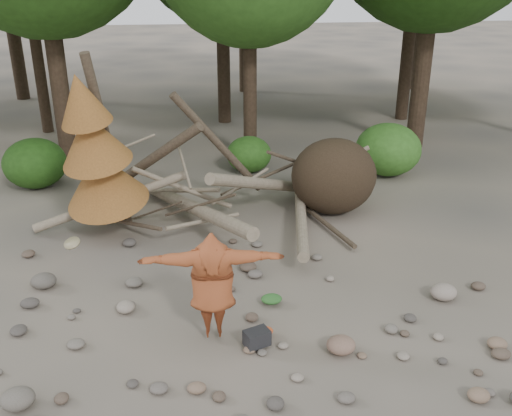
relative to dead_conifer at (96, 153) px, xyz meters
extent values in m
plane|color=#514C44|center=(3.12, -3.37, -2.11)|extent=(120.00, 120.00, 0.00)
ellipsoid|color=#332619|center=(5.72, 0.93, -1.12)|extent=(2.20, 1.87, 1.98)
cylinder|color=gray|center=(2.12, 0.33, -1.56)|extent=(2.61, 5.11, 1.08)
cylinder|color=gray|center=(3.92, 0.83, -1.21)|extent=(3.18, 3.71, 1.90)
cylinder|color=brown|center=(0.92, 1.23, -0.71)|extent=(3.08, 1.91, 2.49)
cylinder|color=gray|center=(4.72, 0.13, -1.76)|extent=(1.13, 4.98, 0.43)
cylinder|color=brown|center=(2.82, 1.43, -0.31)|extent=(2.39, 1.03, 2.89)
cylinder|color=gray|center=(0.12, 0.63, -1.41)|extent=(3.71, 0.86, 1.20)
cylinder|color=#4C3F30|center=(0.62, 0.13, -1.81)|extent=(1.52, 1.70, 0.49)
cylinder|color=gray|center=(3.32, 1.03, -1.31)|extent=(1.57, 0.85, 0.69)
cylinder|color=#4C3F30|center=(4.92, 1.53, -0.91)|extent=(1.92, 1.25, 1.10)
cylinder|color=gray|center=(1.92, 0.83, -0.61)|extent=(0.37, 1.42, 0.85)
cylinder|color=#4C3F30|center=(5.32, -0.17, -1.96)|extent=(0.79, 2.54, 0.12)
cylinder|color=gray|center=(2.32, -0.27, -1.66)|extent=(1.78, 1.11, 0.29)
cylinder|color=#4C3F30|center=(0.22, 0.43, 0.09)|extent=(0.67, 1.13, 4.35)
cone|color=brown|center=(0.06, 0.12, -0.61)|extent=(2.06, 2.13, 1.86)
cone|color=brown|center=(-0.05, -0.09, 0.39)|extent=(1.71, 1.78, 1.65)
cone|color=brown|center=(-0.14, -0.28, 1.29)|extent=(1.23, 1.30, 1.41)
cylinder|color=#38281C|center=(-1.88, 6.13, 2.37)|extent=(0.56, 0.56, 8.96)
cylinder|color=#38281C|center=(4.12, 5.83, 1.46)|extent=(0.44, 0.44, 7.14)
cylinder|color=#38281C|center=(10.12, 6.43, 2.61)|extent=(0.60, 0.60, 9.45)
cylinder|color=#38281C|center=(-3.38, 10.13, 1.67)|extent=(0.42, 0.42, 7.56)
cylinder|color=#38281C|center=(3.62, 10.83, 2.16)|extent=(0.52, 0.52, 8.54)
cylinder|color=#38281C|center=(11.12, 10.43, 1.95)|extent=(0.50, 0.50, 8.12)
cylinder|color=#38281C|center=(5.12, 17.13, 2.26)|extent=(0.54, 0.54, 8.75)
cylinder|color=#38281C|center=(14.12, 16.63, 1.81)|extent=(0.46, 0.46, 7.84)
ellipsoid|color=#224B14|center=(-2.38, 3.83, -1.39)|extent=(1.80, 1.80, 1.44)
ellipsoid|color=#2D5F1B|center=(3.92, 4.43, -1.55)|extent=(1.40, 1.40, 1.12)
ellipsoid|color=#387123|center=(8.12, 3.63, -1.31)|extent=(2.00, 2.00, 1.60)
imported|color=brown|center=(2.33, -4.22, -1.06)|extent=(2.41, 0.78, 1.93)
cylinder|color=#877A55|center=(0.22, -4.50, -0.03)|extent=(0.28, 0.29, 0.14)
cube|color=black|center=(3.03, -4.61, -1.97)|extent=(0.49, 0.41, 0.28)
ellipsoid|color=#295C25|center=(3.47, -3.32, -2.04)|extent=(0.40, 0.33, 0.15)
ellipsoid|color=#BC4920|center=(3.19, -4.31, -2.05)|extent=(0.33, 0.27, 0.12)
ellipsoid|color=#625B52|center=(-0.60, -5.59, -1.96)|extent=(0.50, 0.45, 0.30)
ellipsoid|color=#846452|center=(4.40, -4.91, -1.97)|extent=(0.49, 0.44, 0.29)
ellipsoid|color=gray|center=(6.80, -3.53, -1.96)|extent=(0.51, 0.46, 0.31)
ellipsoid|color=#575249|center=(-0.96, -2.13, -1.96)|extent=(0.50, 0.45, 0.30)
camera|label=1|loc=(2.04, -12.51, 3.81)|focal=40.00mm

